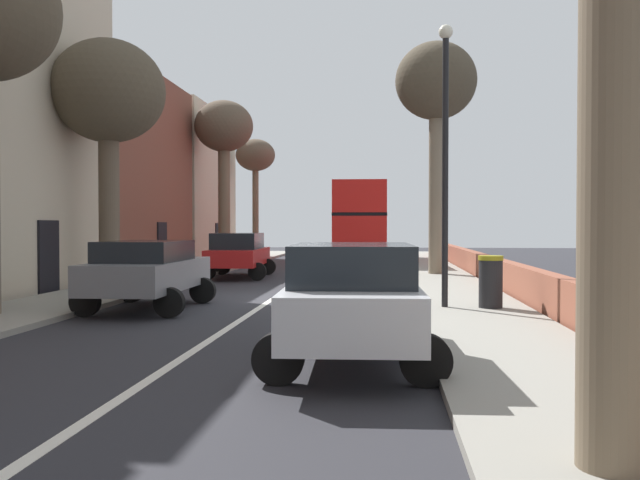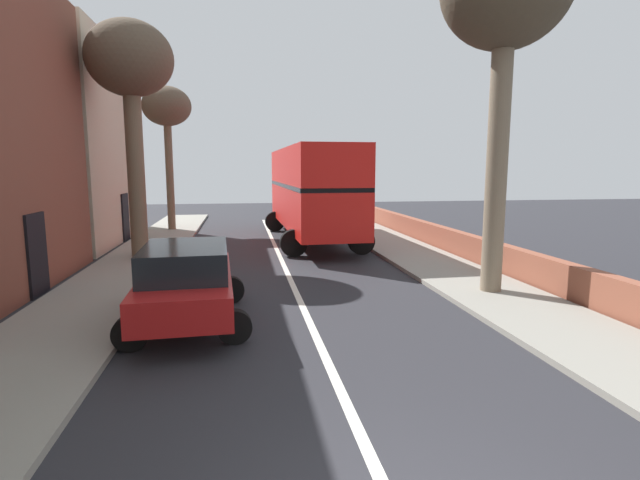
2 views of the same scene
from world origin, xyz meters
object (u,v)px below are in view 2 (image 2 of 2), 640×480
double_decker_bus (311,188)px  street_tree_left_2 (130,69)px  street_tree_left_0 (167,111)px  parked_car_red_left_2 (187,280)px

double_decker_bus → street_tree_left_2: size_ratio=1.37×
street_tree_left_0 → street_tree_left_2: size_ratio=0.89×
street_tree_left_0 → street_tree_left_2: street_tree_left_2 is taller
parked_car_red_left_2 → street_tree_left_0: size_ratio=0.64×
double_decker_bus → street_tree_left_2: 8.54m
street_tree_left_0 → street_tree_left_2: 7.80m
double_decker_bus → parked_car_red_left_2: (-4.20, -11.15, -1.41)m
street_tree_left_0 → double_decker_bus: bearing=-33.7°
parked_car_red_left_2 → double_decker_bus: bearing=69.4°
double_decker_bus → street_tree_left_2: (-6.64, -3.39, 4.18)m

